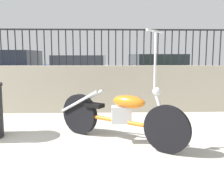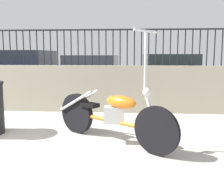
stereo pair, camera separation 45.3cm
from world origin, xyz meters
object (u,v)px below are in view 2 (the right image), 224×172
(motorcycle_orange, at_px, (107,114))
(car_silver, at_px, (94,73))
(car_blue, at_px, (27,71))
(car_green, at_px, (167,73))

(motorcycle_orange, xyz_separation_m, car_silver, (-0.88, 4.85, 0.23))
(car_blue, bearing_deg, motorcycle_orange, -148.13)
(car_silver, distance_m, car_green, 2.47)
(motorcycle_orange, bearing_deg, car_blue, 159.53)
(motorcycle_orange, height_order, car_green, motorcycle_orange)
(motorcycle_orange, height_order, car_blue, motorcycle_orange)
(motorcycle_orange, height_order, car_silver, motorcycle_orange)
(car_blue, relative_size, car_silver, 1.04)
(car_blue, xyz_separation_m, car_silver, (2.26, 0.18, -0.06))
(car_blue, height_order, car_green, car_blue)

